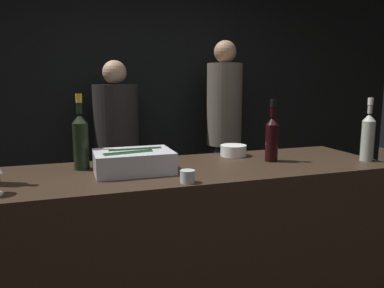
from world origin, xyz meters
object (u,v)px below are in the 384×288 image
Objects in this scene: person_in_hoodie at (224,126)px; bowl_white at (233,150)px; red_wine_bottle_black_foil at (272,136)px; ice_bin_with_bottles at (133,161)px; person_blond_tee at (117,144)px; white_wine_bottle at (368,135)px; champagne_bottle at (81,139)px; candle_votive at (188,176)px.

bowl_white is at bearing 108.18° from person_in_hoodie.
ice_bin_with_bottles is at bearing -179.38° from red_wine_bottle_black_foil.
person_blond_tee is at bearing 113.81° from red_wine_bottle_black_foil.
red_wine_bottle_black_foil is 0.19× the size of person_in_hoodie.
ice_bin_with_bottles is 1.32m from white_wine_bottle.
person_blond_tee reaches higher than champagne_bottle.
person_in_hoodie is at bearing 52.44° from ice_bin_with_bottles.
person_blond_tee is (-0.54, 1.32, -0.14)m from bowl_white.
person_blond_tee is (0.11, 1.54, -0.17)m from ice_bin_with_bottles.
champagne_bottle is at bearing 135.88° from candle_votive.
person_in_hoodie is at bearing 69.00° from bowl_white.
person_blond_tee reaches higher than bowl_white.
person_in_hoodie is at bearing 96.39° from white_wine_bottle.
person_in_hoodie reaches higher than candle_votive.
candle_votive is at bearing 101.02° from person_in_hoodie.
person_in_hoodie reaches higher than ice_bin_with_bottles.
champagne_bottle is 0.21× the size of person_in_hoodie.
white_wine_bottle is (0.52, -0.16, 0.00)m from red_wine_bottle_black_foil.
champagne_bottle is 1.08× the size of white_wine_bottle.
ice_bin_with_bottles is 1.09× the size of red_wine_bottle_black_foil.
bowl_white is 0.27m from red_wine_bottle_black_foil.
candle_votive is 0.67m from red_wine_bottle_black_foil.
champagne_bottle is at bearing -46.03° from person_blond_tee.
candle_votive is 0.62m from champagne_bottle.
white_wine_bottle is at bearing -6.73° from ice_bin_with_bottles.
person_blond_tee is at bearing 35.11° from person_in_hoodie.
person_in_hoodie is (0.34, 1.46, -0.12)m from red_wine_bottle_black_foil.
person_blond_tee reaches higher than candle_votive.
red_wine_bottle_black_foil is at bearing 0.62° from ice_bin_with_bottles.
champagne_bottle is at bearing 148.55° from ice_bin_with_bottles.
candle_votive is at bearing -173.78° from white_wine_bottle.
champagne_bottle is 1.91m from person_in_hoodie.
champagne_bottle reaches higher than white_wine_bottle.
ice_bin_with_bottles is 5.66× the size of candle_votive.
white_wine_bottle is (1.55, -0.30, -0.01)m from champagne_bottle.
ice_bin_with_bottles is 0.30m from champagne_bottle.
champagne_bottle is 1.58m from white_wine_bottle.
white_wine_bottle is (0.66, -0.37, 0.11)m from bowl_white.
bowl_white is 0.09× the size of person_in_hoodie.
ice_bin_with_bottles is 0.21× the size of person_in_hoodie.
champagne_bottle is 0.24× the size of person_blond_tee.
candle_votive is 0.04× the size of person_in_hoodie.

